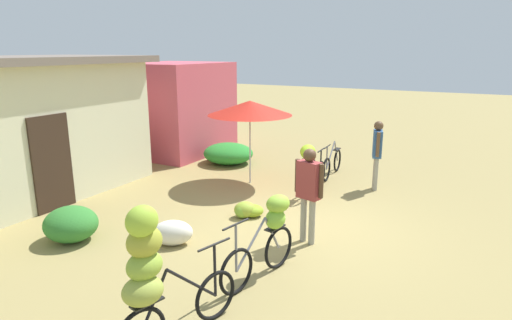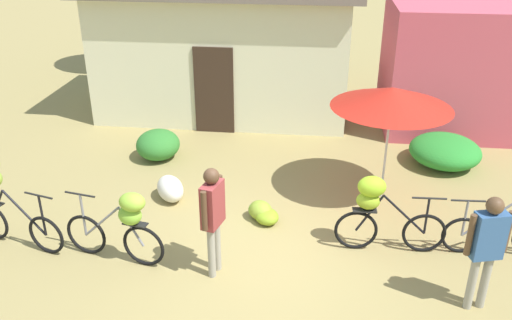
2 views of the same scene
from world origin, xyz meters
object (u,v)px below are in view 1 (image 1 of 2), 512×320
Objects in this scene: market_umbrella at (250,108)px; person_bystander at (377,148)px; bicycle_by_shop at (332,164)px; banana_pile_on_ground at (247,210)px; bicycle_leftmost at (152,271)px; building_low at (4,129)px; bicycle_center_loaded at (310,165)px; person_vendor at (309,186)px; bicycle_near_pile at (269,231)px; shop_pink at (175,108)px; produce_sack at (173,233)px.

market_umbrella reaches higher than person_bystander.
person_bystander is (-0.60, -1.28, 0.67)m from bicycle_by_shop.
market_umbrella is 2.92m from banana_pile_on_ground.
bicycle_by_shop is at bearing 4.25° from bicycle_leftmost.
building_low is 6.78m from bicycle_center_loaded.
bicycle_center_loaded is at bearing -98.46° from market_umbrella.
bicycle_by_shop is 0.99× the size of person_vendor.
bicycle_by_shop reaches higher than banana_pile_on_ground.
person_bystander is (3.03, -1.83, 0.87)m from banana_pile_on_ground.
bicycle_leftmost is at bearing -175.75° from bicycle_by_shop.
person_vendor is (-0.52, -1.51, 0.88)m from banana_pile_on_ground.
bicycle_near_pile is 4.91m from person_bystander.
market_umbrella is at bearing -116.36° from shop_pink.
bicycle_by_shop is at bearing 2.35° from bicycle_center_loaded.
produce_sack is at bearing 153.91° from person_bystander.
bicycle_center_loaded is at bearing 135.01° from person_bystander.
banana_pile_on_ground is at bearing -73.81° from building_low.
produce_sack is at bearing 35.33° from bicycle_leftmost.
building_low reaches higher than bicycle_near_pile.
bicycle_by_shop is 5.44m from produce_sack.
building_low is at bearing 119.74° from bicycle_center_loaded.
bicycle_near_pile is 2.30× the size of produce_sack.
banana_pile_on_ground is (1.86, 1.43, -0.55)m from bicycle_near_pile.
building_low reaches higher than market_umbrella.
bicycle_by_shop is (1.80, 0.07, -0.39)m from bicycle_center_loaded.
bicycle_leftmost reaches higher than banana_pile_on_ground.
bicycle_center_loaded is 2.01m from banana_pile_on_ground.
banana_pile_on_ground is (-1.82, 0.62, -0.59)m from bicycle_center_loaded.
bicycle_leftmost is 5.83m from bicycle_center_loaded.
bicycle_near_pile is (-3.93, -2.50, -1.19)m from market_umbrella.
banana_pile_on_ground is at bearing 161.13° from bicycle_center_loaded.
bicycle_by_shop is 2.40× the size of banana_pile_on_ground.
market_umbrella is at bearing 44.91° from person_vendor.
shop_pink is 4.62× the size of banana_pile_on_ground.
building_low is 3.85× the size of person_vendor.
building_low is 9.23× the size of produce_sack.
shop_pink reaches higher than person_vendor.
shop_pink is 1.93× the size of person_bystander.
produce_sack is 2.47m from person_vendor.
market_umbrella reaches higher than bicycle_near_pile.
market_umbrella is 1.25× the size of person_bystander.
building_low is 6.82m from bicycle_leftmost.
building_low reaches higher than bicycle_center_loaded.
market_umbrella is 4.81m from bicycle_near_pile.
market_umbrella is 1.25× the size of bicycle_by_shop.
person_bystander is (-0.96, -6.77, -0.42)m from shop_pink.
produce_sack reaches higher than banana_pile_on_ground.
person_vendor is (3.46, -0.40, 0.03)m from bicycle_leftmost.
shop_pink is 7.88m from person_vendor.
person_bystander is at bearing -4.68° from bicycle_near_pile.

